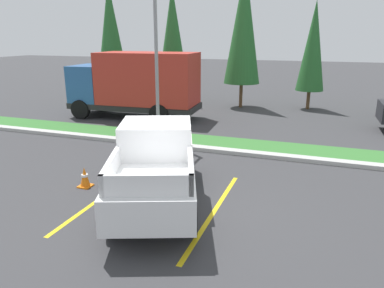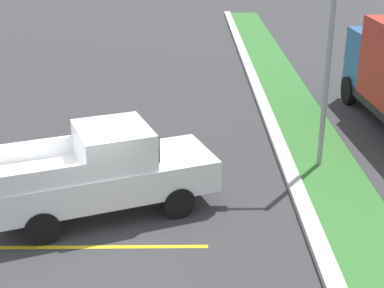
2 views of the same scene
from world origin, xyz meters
name	(u,v)px [view 1 (image 1 of 2)]	position (x,y,z in m)	size (l,w,h in m)	color
ground_plane	(176,210)	(0.00, 0.00, 0.00)	(120.00, 120.00, 0.00)	#38383A
parking_line_near	(106,194)	(-2.17, 0.25, 0.00)	(0.12, 4.80, 0.01)	yellow
parking_line_far	(214,212)	(0.93, 0.25, 0.00)	(0.12, 4.80, 0.01)	yellow
curb_strip	(226,151)	(0.00, 5.00, 0.07)	(56.00, 0.40, 0.15)	#B2B2AD
grass_median	(232,144)	(0.00, 6.10, 0.03)	(56.00, 1.80, 0.06)	#387533
pickup_truck_main	(156,165)	(-0.64, 0.30, 1.04)	(3.62, 5.55, 2.10)	black
cargo_truck_distant	(136,83)	(-5.97, 9.43, 1.85)	(6.93, 2.83, 3.40)	black
street_light	(154,45)	(-3.15, 5.74, 3.86)	(0.24, 1.49, 6.63)	gray
cypress_tree_leftmost	(111,31)	(-10.47, 14.55, 4.52)	(2.00, 2.00, 7.68)	brown
cypress_tree_left_inner	(173,35)	(-6.05, 14.67, 4.27)	(1.89, 1.89, 7.25)	brown
cypress_tree_center	(244,25)	(-1.43, 14.21, 4.80)	(2.12, 2.12, 8.15)	brown
cypress_tree_right_inner	(313,46)	(2.48, 14.98, 3.62)	(1.60, 1.60, 6.16)	brown
traffic_cone	(85,177)	(-3.03, 0.53, 0.29)	(0.36, 0.36, 0.60)	orange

